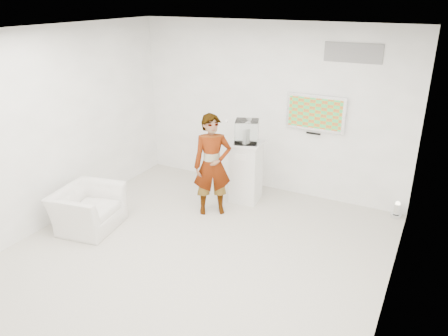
% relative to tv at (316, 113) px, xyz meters
% --- Properties ---
extents(room, '(5.01, 5.01, 3.00)m').
position_rel_tv_xyz_m(room, '(-0.85, -2.45, -0.05)').
color(room, '#B8B2A9').
rests_on(room, ground).
extents(tv, '(1.00, 0.08, 0.60)m').
position_rel_tv_xyz_m(tv, '(0.00, 0.00, 0.00)').
color(tv, silver).
rests_on(tv, room).
extents(logo_decal, '(0.90, 0.02, 0.30)m').
position_rel_tv_xyz_m(logo_decal, '(0.50, 0.04, 1.00)').
color(logo_decal, slate).
rests_on(logo_decal, room).
extents(person, '(0.73, 0.68, 1.68)m').
position_rel_tv_xyz_m(person, '(-1.26, -1.31, -0.71)').
color(person, silver).
rests_on(person, room).
extents(armchair, '(1.00, 1.11, 0.64)m').
position_rel_tv_xyz_m(armchair, '(-2.73, -2.65, -1.23)').
color(armchair, silver).
rests_on(armchair, room).
extents(pedestal, '(0.57, 0.57, 1.07)m').
position_rel_tv_xyz_m(pedestal, '(-0.97, -0.64, -1.02)').
color(pedestal, silver).
rests_on(pedestal, room).
extents(floor_uplight, '(0.21, 0.21, 0.27)m').
position_rel_tv_xyz_m(floor_uplight, '(1.50, -0.10, -1.41)').
color(floor_uplight, white).
rests_on(floor_uplight, room).
extents(vitrine, '(0.48, 0.48, 0.38)m').
position_rel_tv_xyz_m(vitrine, '(-0.97, -0.64, -0.29)').
color(vitrine, silver).
rests_on(vitrine, pedestal).
extents(console, '(0.06, 0.18, 0.25)m').
position_rel_tv_xyz_m(console, '(-0.97, -0.64, -0.36)').
color(console, silver).
rests_on(console, pedestal).
extents(wii_remote, '(0.07, 0.14, 0.03)m').
position_rel_tv_xyz_m(wii_remote, '(-1.14, -1.05, -0.04)').
color(wii_remote, silver).
rests_on(wii_remote, person).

